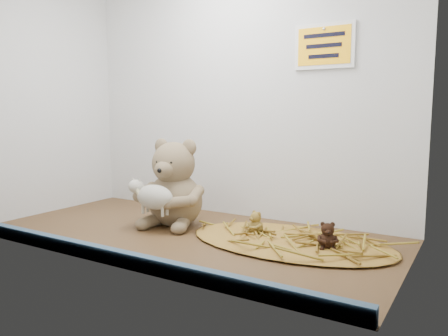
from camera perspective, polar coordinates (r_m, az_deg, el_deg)
The scene contains 8 objects.
alcove_shell at distance 131.63cm, azimuth -2.83°, elevation 11.46°, with size 120.40×60.20×90.40cm.
front_rail at distance 107.39cm, azimuth -14.22°, elevation -11.15°, with size 119.28×2.20×3.60cm, color #3D5E76.
straw_bed at distance 121.74cm, azimuth 8.54°, elevation -9.42°, with size 57.90×33.62×1.12cm, color brown.
main_teddy at distance 138.02cm, azimuth -6.45°, elevation -1.84°, with size 21.98×23.20×27.26cm, color #8F8058, non-canonical shape.
toy_lamb at distance 131.08cm, azimuth -9.04°, elevation -3.78°, with size 16.08×9.82×10.39cm, color beige, non-canonical shape.
mini_teddy_tan at distance 126.48cm, azimuth 4.21°, elevation -6.94°, with size 5.22×5.51×6.47cm, color olive, non-canonical shape.
mini_teddy_brown at distance 115.68cm, azimuth 13.37°, elevation -8.39°, with size 5.48×5.78×6.79cm, color black, non-canonical shape.
wall_sign at distance 137.84cm, azimuth 12.97°, elevation 15.28°, with size 16.00×1.20×11.00cm, color #FEAB0C.
Camera 1 is at (73.08, -100.04, 35.22)cm, focal length 35.00 mm.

